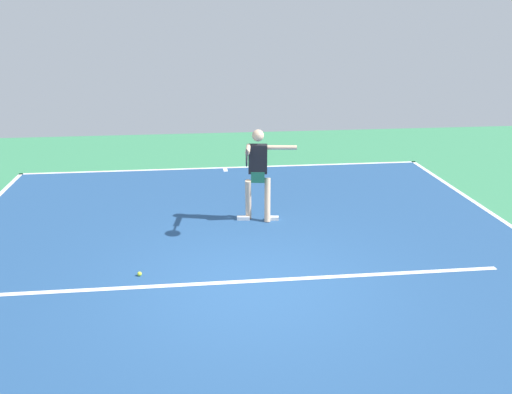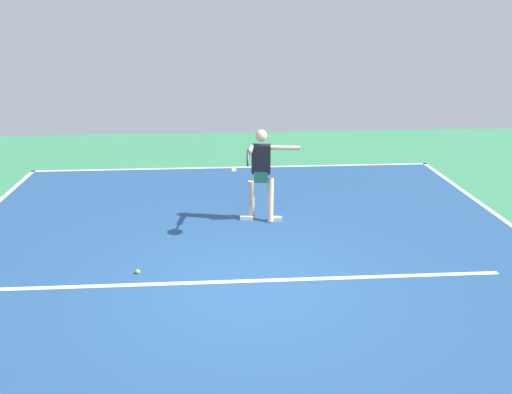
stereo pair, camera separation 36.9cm
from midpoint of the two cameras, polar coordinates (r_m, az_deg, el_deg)
The scene contains 7 objects.
ground_plane at distance 7.99m, azimuth -1.59°, elevation -9.21°, with size 21.45×21.45×0.00m, color #388456.
court_surface at distance 7.99m, azimuth -1.59°, elevation -9.19°, with size 9.98×12.95×0.00m, color navy.
court_line_baseline_near at distance 14.00m, azimuth -3.97°, elevation 3.02°, with size 9.98×0.10×0.01m, color white.
court_line_service at distance 8.14m, azimuth -1.70°, elevation -8.64°, with size 7.49×0.10×0.01m, color white.
court_line_centre_mark at distance 13.80m, azimuth -3.93°, elevation 2.80°, with size 0.10×0.30×0.01m, color white.
tennis_player at distance 10.10m, azimuth -0.82°, elevation 2.83°, with size 1.09×1.18×1.74m.
tennis_ball_far_corner at distance 8.50m, azimuth -13.11°, elevation -7.71°, with size 0.07×0.07×0.07m, color #CCE033.
Camera 1 is at (0.79, 7.04, 3.70)m, focal length 38.93 mm.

